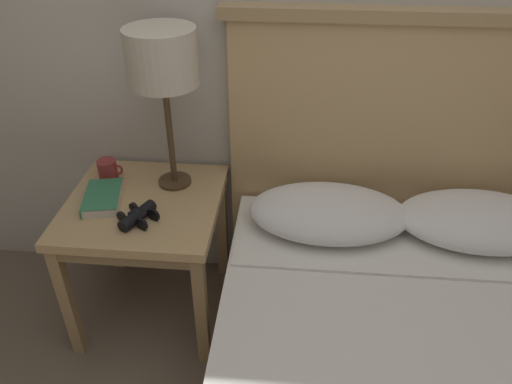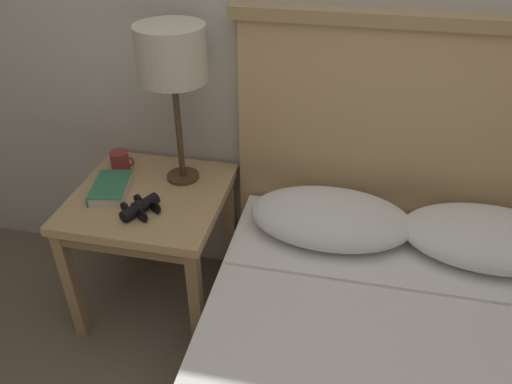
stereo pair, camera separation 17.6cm
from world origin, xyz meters
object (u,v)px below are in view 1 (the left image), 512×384
(table_lamp, at_px, (162,61))
(coffee_mug, at_px, (108,170))
(binoculars_pair, at_px, (138,216))
(book_on_nightstand, at_px, (102,198))
(nightstand, at_px, (145,217))

(table_lamp, bearing_deg, coffee_mug, 179.53)
(binoculars_pair, bearing_deg, book_on_nightstand, 148.60)
(table_lamp, relative_size, book_on_nightstand, 2.61)
(nightstand, distance_m, table_lamp, 0.60)
(binoculars_pair, relative_size, coffee_mug, 1.58)
(table_lamp, bearing_deg, nightstand, -124.21)
(nightstand, height_order, coffee_mug, coffee_mug)
(nightstand, relative_size, binoculars_pair, 3.57)
(table_lamp, height_order, binoculars_pair, table_lamp)
(table_lamp, bearing_deg, binoculars_pair, -105.56)
(nightstand, distance_m, book_on_nightstand, 0.18)
(coffee_mug, bearing_deg, book_on_nightstand, -79.63)
(table_lamp, relative_size, binoculars_pair, 3.77)
(table_lamp, xyz_separation_m, coffee_mug, (-0.27, 0.00, -0.46))
(binoculars_pair, distance_m, coffee_mug, 0.33)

